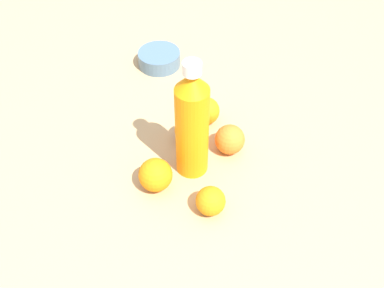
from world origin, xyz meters
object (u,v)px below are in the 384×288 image
orange_2 (230,139)px  orange_3 (188,130)px  ceramic_bowl (159,59)px  orange_1 (211,201)px  orange_4 (155,175)px  water_bottle (192,124)px  orange_0 (206,111)px

orange_2 → orange_3: size_ratio=1.08×
orange_3 → ceramic_bowl: orange_3 is taller
orange_1 → orange_3: (0.15, 0.17, 0.00)m
orange_2 → orange_4: bearing=159.1°
orange_2 → ceramic_bowl: orange_2 is taller
orange_2 → orange_1: bearing=-159.9°
orange_1 → orange_3: 0.22m
water_bottle → orange_1: 0.17m
water_bottle → orange_0: water_bottle is taller
orange_3 → orange_2: bearing=-72.8°
orange_3 → ceramic_bowl: size_ratio=0.54×
water_bottle → orange_4: (-0.10, 0.03, -0.11)m
orange_3 → orange_4: orange_4 is taller
orange_1 → orange_4: 0.14m
ceramic_bowl → orange_3: bearing=-128.5°
water_bottle → orange_2: water_bottle is taller
orange_3 → ceramic_bowl: (0.21, 0.26, -0.01)m
water_bottle → orange_1: (-0.08, -0.11, -0.11)m
orange_3 → water_bottle: bearing=-137.9°
orange_2 → ceramic_bowl: (0.18, 0.37, -0.01)m
orange_2 → orange_3: bearing=107.2°
orange_0 → orange_1: (-0.23, -0.17, -0.00)m
orange_0 → ceramic_bowl: orange_0 is taller
orange_1 → orange_4: (-0.02, 0.14, 0.01)m
orange_1 → ceramic_bowl: size_ratio=0.52×
orange_0 → ceramic_bowl: bearing=64.3°
orange_1 → ceramic_bowl: (0.36, 0.43, -0.01)m
orange_0 → orange_1: size_ratio=1.10×
orange_3 → orange_1: bearing=-131.1°
orange_1 → orange_2: bearing=20.1°
orange_0 → orange_3: 0.08m
orange_2 → water_bottle: bearing=157.2°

